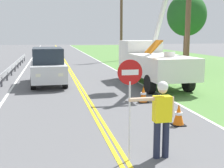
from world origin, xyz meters
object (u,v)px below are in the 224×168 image
at_px(utility_pole_mid, 121,20).
at_px(oncoming_suv_nearest, 48,66).
at_px(flagger_worker, 162,115).
at_px(stop_sign_paddle, 130,88).
at_px(utility_bucket_truck, 151,60).
at_px(utility_pole_near, 189,1).
at_px(roadside_tree_verge, 187,15).
at_px(traffic_cone_lead, 179,115).
at_px(traffic_cone_mid, 143,95).

bearing_deg(utility_pole_mid, oncoming_suv_nearest, -118.38).
bearing_deg(flagger_worker, stop_sign_paddle, -178.53).
bearing_deg(utility_bucket_truck, utility_pole_near, -37.29).
relative_size(stop_sign_paddle, utility_bucket_truck, 0.34).
distance_m(stop_sign_paddle, roadside_tree_verge, 18.00).
height_order(flagger_worker, roadside_tree_verge, roadside_tree_verge).
xyz_separation_m(utility_pole_mid, traffic_cone_lead, (-3.68, -23.13, -4.03)).
bearing_deg(roadside_tree_verge, utility_pole_mid, 105.63).
distance_m(utility_pole_mid, roadside_tree_verge, 10.27).
height_order(stop_sign_paddle, oncoming_suv_nearest, stop_sign_paddle).
xyz_separation_m(stop_sign_paddle, oncoming_suv_nearest, (-1.81, 11.12, -0.65)).
distance_m(flagger_worker, utility_pole_near, 10.55).
xyz_separation_m(stop_sign_paddle, roadside_tree_verge, (8.69, 15.55, 2.56)).
height_order(flagger_worker, traffic_cone_lead, flagger_worker).
distance_m(utility_bucket_truck, roadside_tree_verge, 7.86).
bearing_deg(flagger_worker, utility_pole_mid, 78.54).
distance_m(flagger_worker, traffic_cone_lead, 2.81).
xyz_separation_m(utility_bucket_truck, traffic_cone_lead, (-1.71, -7.64, -1.09)).
xyz_separation_m(traffic_cone_mid, roadside_tree_verge, (6.56, 9.93, 3.93)).
height_order(flagger_worker, oncoming_suv_nearest, oncoming_suv_nearest).
relative_size(traffic_cone_lead, roadside_tree_verge, 0.12).
distance_m(utility_bucket_truck, traffic_cone_mid, 4.82).
bearing_deg(flagger_worker, traffic_cone_mid, 76.31).
bearing_deg(oncoming_suv_nearest, stop_sign_paddle, -80.74).
bearing_deg(oncoming_suv_nearest, utility_pole_mid, 61.62).
relative_size(traffic_cone_lead, traffic_cone_mid, 1.00).
height_order(oncoming_suv_nearest, traffic_cone_lead, oncoming_suv_nearest).
bearing_deg(traffic_cone_lead, oncoming_suv_nearest, 114.73).
bearing_deg(traffic_cone_lead, utility_pole_near, 62.95).
height_order(traffic_cone_mid, roadside_tree_verge, roadside_tree_verge).
height_order(stop_sign_paddle, utility_pole_near, utility_pole_near).
relative_size(stop_sign_paddle, traffic_cone_mid, 3.33).
bearing_deg(oncoming_suv_nearest, roadside_tree_verge, 22.90).
xyz_separation_m(oncoming_suv_nearest, traffic_cone_lead, (4.06, -8.81, -0.72)).
bearing_deg(roadside_tree_verge, oncoming_suv_nearest, -157.10).
relative_size(oncoming_suv_nearest, traffic_cone_mid, 6.65).
xyz_separation_m(utility_bucket_truck, roadside_tree_verge, (4.73, 5.60, 2.84)).
distance_m(utility_pole_near, utility_pole_mid, 16.70).
height_order(oncoming_suv_nearest, utility_pole_mid, utility_pole_mid).
distance_m(traffic_cone_lead, traffic_cone_mid, 3.32).
distance_m(utility_bucket_truck, traffic_cone_lead, 7.91).
bearing_deg(roadside_tree_verge, traffic_cone_mid, -123.43).
height_order(utility_pole_mid, roadside_tree_verge, utility_pole_mid).
xyz_separation_m(flagger_worker, stop_sign_paddle, (-0.77, -0.02, 0.66)).
bearing_deg(utility_bucket_truck, stop_sign_paddle, -111.69).
xyz_separation_m(stop_sign_paddle, utility_bucket_truck, (3.96, 9.95, -0.28)).
bearing_deg(utility_pole_near, utility_bucket_truck, 142.71).
bearing_deg(traffic_cone_mid, oncoming_suv_nearest, 125.67).
bearing_deg(stop_sign_paddle, traffic_cone_mid, 69.22).
height_order(flagger_worker, stop_sign_paddle, stop_sign_paddle).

